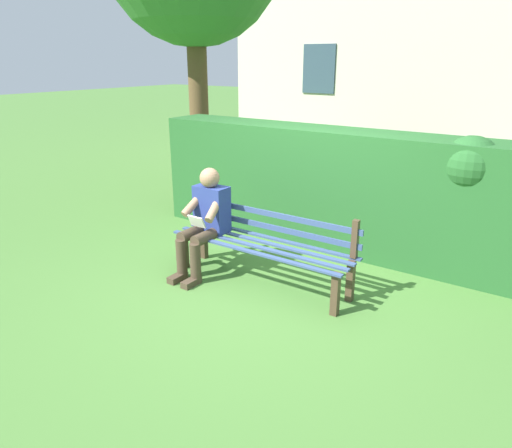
{
  "coord_description": "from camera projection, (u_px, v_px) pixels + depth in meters",
  "views": [
    {
      "loc": [
        -2.56,
        3.84,
        2.3
      ],
      "look_at": [
        0.0,
        0.1,
        0.7
      ],
      "focal_mm": 33.03,
      "sensor_mm": 36.0,
      "label": 1
    }
  ],
  "objects": [
    {
      "name": "person_seated",
      "position": [
        205.0,
        219.0,
        5.19
      ],
      "size": [
        0.44,
        0.73,
        1.18
      ],
      "color": "navy",
      "rests_on": "ground"
    },
    {
      "name": "park_bench",
      "position": [
        265.0,
        244.0,
        5.02
      ],
      "size": [
        2.06,
        0.5,
        0.84
      ],
      "color": "#4C3828",
      "rests_on": "ground"
    },
    {
      "name": "ground",
      "position": [
        261.0,
        282.0,
        5.12
      ],
      "size": [
        60.0,
        60.0,
        0.0
      ],
      "primitive_type": "plane",
      "color": "#477533"
    },
    {
      "name": "hedge_backdrop",
      "position": [
        339.0,
        187.0,
        5.89
      ],
      "size": [
        5.07,
        0.73,
        1.57
      ],
      "color": "#265B28",
      "rests_on": "ground"
    }
  ]
}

